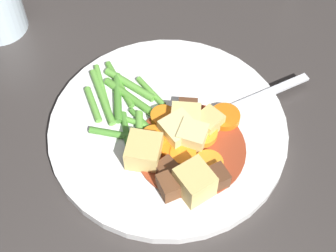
{
  "coord_description": "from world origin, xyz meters",
  "views": [
    {
      "loc": [
        0.26,
        -0.2,
        0.48
      ],
      "look_at": [
        0.0,
        0.0,
        0.01
      ],
      "focal_mm": 54.06,
      "sensor_mm": 36.0,
      "label": 1
    }
  ],
  "objects_px": {
    "carrot_slice_3": "(155,139)",
    "carrot_slice_5": "(166,116)",
    "meat_chunk_3": "(169,186)",
    "carrot_slice_1": "(183,155)",
    "fork": "(241,104)",
    "potato_chunk_4": "(144,151)",
    "potato_chunk_3": "(185,121)",
    "meat_chunk_1": "(215,179)",
    "carrot_slice_4": "(202,134)",
    "meat_chunk_0": "(168,170)",
    "potato_chunk_5": "(195,182)",
    "potato_chunk_1": "(192,137)",
    "meat_chunk_2": "(189,110)",
    "carrot_slice_0": "(225,118)",
    "potato_chunk_2": "(209,122)",
    "dinner_plate": "(168,129)",
    "potato_chunk_0": "(178,131)",
    "carrot_slice_2": "(205,167)",
    "carrot_slice_6": "(173,146)"
  },
  "relations": [
    {
      "from": "carrot_slice_0",
      "to": "meat_chunk_3",
      "type": "height_order",
      "value": "meat_chunk_3"
    },
    {
      "from": "carrot_slice_1",
      "to": "carrot_slice_0",
      "type": "bearing_deg",
      "value": 97.42
    },
    {
      "from": "carrot_slice_0",
      "to": "carrot_slice_4",
      "type": "bearing_deg",
      "value": -89.28
    },
    {
      "from": "carrot_slice_1",
      "to": "fork",
      "type": "bearing_deg",
      "value": 97.71
    },
    {
      "from": "carrot_slice_4",
      "to": "potato_chunk_4",
      "type": "height_order",
      "value": "potato_chunk_4"
    },
    {
      "from": "meat_chunk_0",
      "to": "carrot_slice_3",
      "type": "bearing_deg",
      "value": 161.26
    },
    {
      "from": "meat_chunk_0",
      "to": "meat_chunk_3",
      "type": "relative_size",
      "value": 0.96
    },
    {
      "from": "meat_chunk_0",
      "to": "meat_chunk_1",
      "type": "relative_size",
      "value": 0.95
    },
    {
      "from": "carrot_slice_4",
      "to": "meat_chunk_2",
      "type": "bearing_deg",
      "value": 165.32
    },
    {
      "from": "carrot_slice_4",
      "to": "potato_chunk_1",
      "type": "bearing_deg",
      "value": -88.75
    },
    {
      "from": "carrot_slice_3",
      "to": "meat_chunk_1",
      "type": "height_order",
      "value": "meat_chunk_1"
    },
    {
      "from": "potato_chunk_5",
      "to": "carrot_slice_5",
      "type": "bearing_deg",
      "value": 159.26
    },
    {
      "from": "meat_chunk_3",
      "to": "carrot_slice_1",
      "type": "bearing_deg",
      "value": 121.01
    },
    {
      "from": "dinner_plate",
      "to": "potato_chunk_4",
      "type": "bearing_deg",
      "value": -69.49
    },
    {
      "from": "carrot_slice_4",
      "to": "potato_chunk_2",
      "type": "relative_size",
      "value": 1.35
    },
    {
      "from": "potato_chunk_5",
      "to": "fork",
      "type": "xyz_separation_m",
      "value": [
        -0.05,
        0.11,
        -0.02
      ]
    },
    {
      "from": "meat_chunk_0",
      "to": "potato_chunk_2",
      "type": "bearing_deg",
      "value": 104.05
    },
    {
      "from": "carrot_slice_6",
      "to": "carrot_slice_5",
      "type": "bearing_deg",
      "value": 152.85
    },
    {
      "from": "carrot_slice_1",
      "to": "potato_chunk_3",
      "type": "xyz_separation_m",
      "value": [
        -0.03,
        0.03,
        0.01
      ]
    },
    {
      "from": "carrot_slice_6",
      "to": "carrot_slice_4",
      "type": "bearing_deg",
      "value": 78.72
    },
    {
      "from": "meat_chunk_0",
      "to": "fork",
      "type": "height_order",
      "value": "meat_chunk_0"
    },
    {
      "from": "meat_chunk_2",
      "to": "carrot_slice_2",
      "type": "bearing_deg",
      "value": -27.04
    },
    {
      "from": "potato_chunk_4",
      "to": "fork",
      "type": "distance_m",
      "value": 0.13
    },
    {
      "from": "dinner_plate",
      "to": "carrot_slice_3",
      "type": "bearing_deg",
      "value": -73.38
    },
    {
      "from": "potato_chunk_0",
      "to": "potato_chunk_5",
      "type": "relative_size",
      "value": 0.97
    },
    {
      "from": "potato_chunk_3",
      "to": "carrot_slice_3",
      "type": "bearing_deg",
      "value": -98.08
    },
    {
      "from": "dinner_plate",
      "to": "meat_chunk_1",
      "type": "distance_m",
      "value": 0.09
    },
    {
      "from": "potato_chunk_2",
      "to": "potato_chunk_5",
      "type": "bearing_deg",
      "value": -52.0
    },
    {
      "from": "potato_chunk_3",
      "to": "meat_chunk_1",
      "type": "xyz_separation_m",
      "value": [
        0.07,
        -0.02,
        -0.0
      ]
    },
    {
      "from": "carrot_slice_3",
      "to": "carrot_slice_5",
      "type": "relative_size",
      "value": 1.08
    },
    {
      "from": "carrot_slice_4",
      "to": "meat_chunk_0",
      "type": "height_order",
      "value": "meat_chunk_0"
    },
    {
      "from": "carrot_slice_1",
      "to": "potato_chunk_0",
      "type": "bearing_deg",
      "value": 152.14
    },
    {
      "from": "potato_chunk_0",
      "to": "meat_chunk_2",
      "type": "bearing_deg",
      "value": 118.19
    },
    {
      "from": "potato_chunk_5",
      "to": "meat_chunk_0",
      "type": "distance_m",
      "value": 0.03
    },
    {
      "from": "carrot_slice_4",
      "to": "carrot_slice_5",
      "type": "xyz_separation_m",
      "value": [
        -0.04,
        -0.02,
        0.0
      ]
    },
    {
      "from": "potato_chunk_3",
      "to": "meat_chunk_2",
      "type": "height_order",
      "value": "potato_chunk_3"
    },
    {
      "from": "carrot_slice_2",
      "to": "fork",
      "type": "distance_m",
      "value": 0.1
    },
    {
      "from": "dinner_plate",
      "to": "potato_chunk_1",
      "type": "xyz_separation_m",
      "value": [
        0.03,
        0.01,
        0.02
      ]
    },
    {
      "from": "dinner_plate",
      "to": "carrot_slice_2",
      "type": "bearing_deg",
      "value": -4.14
    },
    {
      "from": "potato_chunk_2",
      "to": "meat_chunk_3",
      "type": "xyz_separation_m",
      "value": [
        0.03,
        -0.08,
        -0.0
      ]
    },
    {
      "from": "carrot_slice_1",
      "to": "potato_chunk_0",
      "type": "relative_size",
      "value": 0.83
    },
    {
      "from": "carrot_slice_5",
      "to": "meat_chunk_2",
      "type": "relative_size",
      "value": 1.3
    },
    {
      "from": "carrot_slice_6",
      "to": "potato_chunk_3",
      "type": "distance_m",
      "value": 0.03
    },
    {
      "from": "carrot_slice_2",
      "to": "fork",
      "type": "bearing_deg",
      "value": 113.65
    },
    {
      "from": "meat_chunk_0",
      "to": "meat_chunk_3",
      "type": "bearing_deg",
      "value": -34.95
    },
    {
      "from": "carrot_slice_5",
      "to": "meat_chunk_1",
      "type": "distance_m",
      "value": 0.1
    },
    {
      "from": "potato_chunk_3",
      "to": "dinner_plate",
      "type": "bearing_deg",
      "value": -131.77
    },
    {
      "from": "potato_chunk_4",
      "to": "meat_chunk_2",
      "type": "xyz_separation_m",
      "value": [
        -0.01,
        0.08,
        -0.01
      ]
    },
    {
      "from": "carrot_slice_6",
      "to": "carrot_slice_3",
      "type": "bearing_deg",
      "value": -152.97
    },
    {
      "from": "carrot_slice_5",
      "to": "potato_chunk_3",
      "type": "distance_m",
      "value": 0.02
    }
  ]
}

